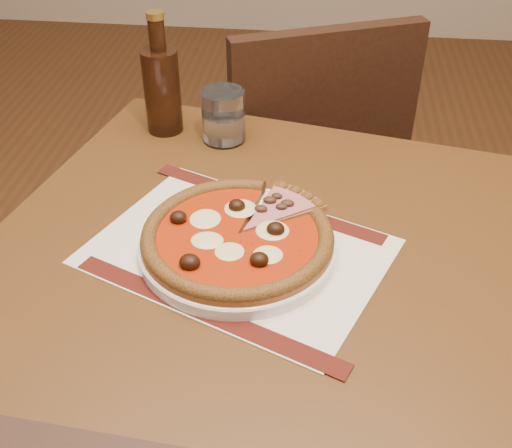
# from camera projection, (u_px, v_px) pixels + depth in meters

# --- Properties ---
(table) EXTENTS (0.94, 0.94, 0.75)m
(table) POSITION_uv_depth(u_px,v_px,m) (255.00, 297.00, 1.02)
(table) COLOR #583614
(table) RESTS_ON ground
(chair_far) EXTENTS (0.56, 0.56, 0.90)m
(chair_far) POSITION_uv_depth(u_px,v_px,m) (304.00, 166.00, 1.59)
(chair_far) COLOR black
(chair_far) RESTS_ON ground
(placemat) EXTENTS (0.50, 0.44, 0.00)m
(placemat) POSITION_uv_depth(u_px,v_px,m) (238.00, 252.00, 0.95)
(placemat) COLOR beige
(placemat) RESTS_ON table
(plate) EXTENTS (0.29, 0.29, 0.02)m
(plate) POSITION_uv_depth(u_px,v_px,m) (238.00, 246.00, 0.94)
(plate) COLOR white
(plate) RESTS_ON placemat
(pizza) EXTENTS (0.28, 0.28, 0.04)m
(pizza) POSITION_uv_depth(u_px,v_px,m) (237.00, 236.00, 0.93)
(pizza) COLOR #AA6329
(pizza) RESTS_ON plate
(ham_slice) EXTENTS (0.12, 0.14, 0.02)m
(ham_slice) POSITION_uv_depth(u_px,v_px,m) (287.00, 209.00, 0.99)
(ham_slice) COLOR #AA6329
(ham_slice) RESTS_ON plate
(water_glass) EXTENTS (0.08, 0.08, 0.10)m
(water_glass) POSITION_uv_depth(u_px,v_px,m) (223.00, 116.00, 1.19)
(water_glass) COLOR white
(water_glass) RESTS_ON table
(bottle) EXTENTS (0.07, 0.07, 0.23)m
(bottle) POSITION_uv_depth(u_px,v_px,m) (162.00, 87.00, 1.20)
(bottle) COLOR #371C0D
(bottle) RESTS_ON table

